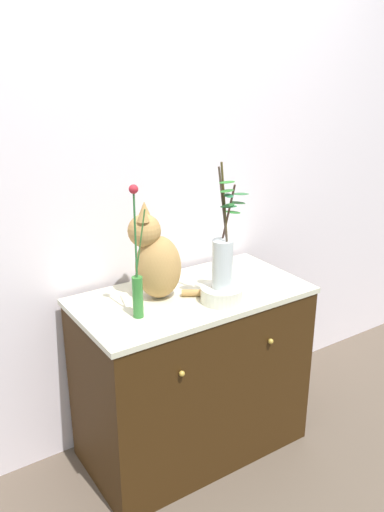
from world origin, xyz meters
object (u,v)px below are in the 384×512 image
cat_sitting (156,259)px  vase_slim_green (137,281)px  sideboard (192,373)px  vase_glass_clear (223,258)px  bowl_porcelain (222,294)px

cat_sitting → vase_slim_green: (-0.16, -0.13, -0.02)m
sideboard → cat_sitting: size_ratio=2.49×
sideboard → vase_slim_green: 0.65m
sideboard → vase_glass_clear: bearing=-64.7°
sideboard → vase_glass_clear: vase_glass_clear is taller
cat_sitting → bowl_porcelain: cat_sitting is taller
sideboard → bowl_porcelain: bowl_porcelain is taller
sideboard → bowl_porcelain: bearing=-64.7°
cat_sitting → bowl_porcelain: (0.21, -0.20, -0.15)m
cat_sitting → vase_glass_clear: 0.29m
cat_sitting → vase_slim_green: bearing=-140.9°
bowl_porcelain → sideboard: bearing=115.3°
bowl_porcelain → cat_sitting: bearing=137.3°
vase_glass_clear → sideboard: bearing=115.3°
cat_sitting → vase_glass_clear: size_ratio=0.78×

